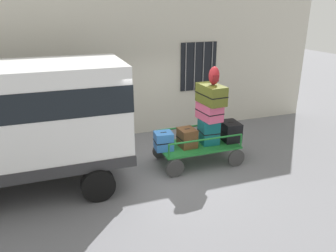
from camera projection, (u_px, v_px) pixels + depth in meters
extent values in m
plane|color=slate|center=(166.00, 164.00, 8.44)|extent=(40.00, 40.00, 0.00)
cube|color=beige|center=(138.00, 52.00, 9.77)|extent=(12.00, 0.30, 5.00)
cube|color=black|center=(198.00, 66.00, 10.39)|extent=(1.20, 0.04, 1.50)
cylinder|color=gray|center=(186.00, 68.00, 10.22)|extent=(0.03, 0.03, 1.50)
cylinder|color=gray|center=(195.00, 67.00, 10.31)|extent=(0.03, 0.03, 1.50)
cylinder|color=gray|center=(203.00, 66.00, 10.41)|extent=(0.03, 0.03, 1.50)
cylinder|color=gray|center=(212.00, 66.00, 10.50)|extent=(0.03, 0.03, 1.50)
cube|color=white|center=(16.00, 116.00, 6.70)|extent=(4.45, 1.92, 2.08)
cube|color=black|center=(12.00, 97.00, 6.56)|extent=(4.47, 1.94, 0.55)
cube|color=#2D2D30|center=(22.00, 157.00, 7.01)|extent=(4.49, 1.96, 0.24)
cylinder|color=black|center=(98.00, 185.00, 6.76)|extent=(0.70, 0.22, 0.70)
cube|color=#1E722D|center=(198.00, 145.00, 8.38)|extent=(1.99, 1.03, 0.05)
cylinder|color=#383838|center=(236.00, 158.00, 8.25)|extent=(0.44, 0.06, 0.44)
cylinder|color=#383838|center=(216.00, 142.00, 9.20)|extent=(0.44, 0.06, 0.44)
cylinder|color=#383838|center=(175.00, 168.00, 7.73)|extent=(0.44, 0.06, 0.44)
cylinder|color=#383838|center=(161.00, 151.00, 8.68)|extent=(0.44, 0.06, 0.44)
cylinder|color=#1E722D|center=(241.00, 140.00, 8.20)|extent=(0.04, 0.04, 0.33)
cylinder|color=#1E722D|center=(223.00, 128.00, 9.04)|extent=(0.04, 0.04, 0.33)
cylinder|color=#1E722D|center=(169.00, 151.00, 7.59)|extent=(0.04, 0.04, 0.33)
cylinder|color=#1E722D|center=(156.00, 137.00, 8.43)|extent=(0.04, 0.04, 0.33)
cylinder|color=#1E722D|center=(207.00, 139.00, 7.84)|extent=(1.91, 0.04, 0.04)
cylinder|color=#1E722D|center=(191.00, 126.00, 8.68)|extent=(1.91, 0.04, 0.04)
cube|color=#3372C6|center=(164.00, 141.00, 8.02)|extent=(0.45, 0.43, 0.44)
cube|color=black|center=(164.00, 141.00, 8.02)|extent=(0.46, 0.44, 0.02)
cube|color=black|center=(163.00, 133.00, 7.95)|extent=(0.15, 0.04, 0.02)
cube|color=brown|center=(187.00, 138.00, 8.19)|extent=(0.42, 0.48, 0.46)
cube|color=black|center=(187.00, 138.00, 8.19)|extent=(0.43, 0.49, 0.02)
cube|color=black|center=(187.00, 129.00, 8.11)|extent=(0.14, 0.04, 0.02)
cube|color=#0F5960|center=(209.00, 131.00, 8.39)|extent=(0.46, 0.52, 0.62)
cube|color=black|center=(209.00, 131.00, 8.39)|extent=(0.47, 0.53, 0.02)
cube|color=black|center=(209.00, 120.00, 8.28)|extent=(0.15, 0.04, 0.02)
cube|color=#CC4C72|center=(209.00, 111.00, 8.21)|extent=(0.49, 0.71, 0.42)
cube|color=black|center=(209.00, 111.00, 8.21)|extent=(0.50, 0.72, 0.02)
cube|color=black|center=(210.00, 103.00, 8.14)|extent=(0.15, 0.04, 0.02)
cube|color=#4C5119|center=(211.00, 94.00, 8.01)|extent=(0.50, 0.84, 0.46)
cube|color=black|center=(211.00, 94.00, 8.01)|extent=(0.51, 0.85, 0.02)
cube|color=black|center=(212.00, 85.00, 7.93)|extent=(0.16, 0.04, 0.02)
cube|color=black|center=(230.00, 131.00, 8.58)|extent=(0.46, 0.61, 0.49)
cube|color=black|center=(230.00, 131.00, 8.58)|extent=(0.47, 0.62, 0.02)
cube|color=black|center=(231.00, 122.00, 8.50)|extent=(0.15, 0.04, 0.02)
ellipsoid|color=maroon|center=(214.00, 76.00, 7.84)|extent=(0.27, 0.19, 0.44)
cube|color=maroon|center=(216.00, 78.00, 7.77)|extent=(0.14, 0.06, 0.15)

